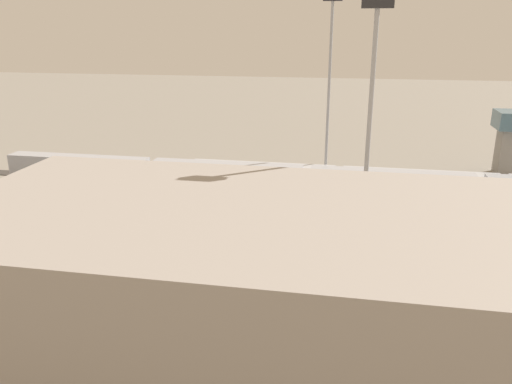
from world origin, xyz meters
TOP-DOWN VIEW (x-y plane):
  - ground_plane at (0.00, 0.00)m, footprint 400.00×400.00m
  - track_bed_0 at (0.00, -12.50)m, footprint 140.00×2.80m
  - track_bed_1 at (0.00, -7.50)m, footprint 140.00×2.80m
  - track_bed_2 at (0.00, -2.50)m, footprint 140.00×2.80m
  - track_bed_3 at (0.00, 2.50)m, footprint 140.00×2.80m
  - track_bed_4 at (0.00, 7.50)m, footprint 140.00×2.80m
  - track_bed_5 at (0.00, 12.50)m, footprint 140.00×2.80m
  - train_on_track_0 at (-22.78, -12.50)m, footprint 71.40×3.06m
  - train_on_track_3 at (-1.30, 2.50)m, footprint 71.40×3.00m
  - train_on_track_1 at (-6.05, -7.50)m, footprint 95.60×3.00m
  - train_on_track_4 at (3.39, 7.50)m, footprint 114.80×3.06m
  - train_on_track_5 at (4.25, 12.50)m, footprint 47.20×3.00m
  - light_mast_0 at (-8.41, -15.48)m, footprint 2.80×0.70m
  - light_mast_1 at (-13.73, 15.90)m, footprint 2.80×0.70m
  - maintenance_shed at (-12.25, 32.37)m, footprint 56.08×21.86m
  - control_tower at (-39.37, -28.36)m, footprint 6.00×6.00m

SIDE VIEW (x-z plane):
  - ground_plane at x=0.00m, z-range 0.00..0.00m
  - track_bed_0 at x=0.00m, z-range 0.00..0.12m
  - track_bed_1 at x=0.00m, z-range 0.00..0.12m
  - track_bed_2 at x=0.00m, z-range 0.00..0.12m
  - track_bed_3 at x=0.00m, z-range 0.00..0.12m
  - track_bed_4 at x=0.00m, z-range 0.00..0.12m
  - track_bed_5 at x=0.00m, z-range 0.00..0.12m
  - train_on_track_0 at x=-22.78m, z-range 0.09..3.89m
  - train_on_track_5 at x=4.25m, z-range 0.12..3.92m
  - train_on_track_3 at x=-1.30m, z-range 0.12..3.92m
  - train_on_track_4 at x=3.39m, z-range -0.13..4.27m
  - train_on_track_1 at x=-6.05m, z-range 0.12..5.12m
  - maintenance_shed at x=-12.25m, z-range 0.00..12.90m
  - control_tower at x=-39.37m, z-range 1.02..12.05m
  - light_mast_1 at x=-13.73m, z-range 3.74..31.11m
  - light_mast_0 at x=-8.41m, z-range 3.83..33.24m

